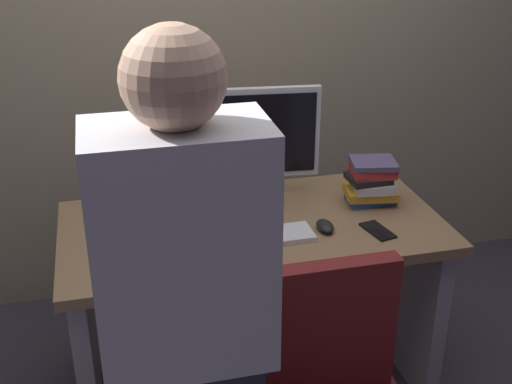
{
  "coord_description": "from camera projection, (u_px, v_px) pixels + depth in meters",
  "views": [
    {
      "loc": [
        -0.51,
        -2.11,
        1.87
      ],
      "look_at": [
        0.0,
        -0.05,
        0.89
      ],
      "focal_mm": 46.05,
      "sensor_mm": 36.0,
      "label": 1
    }
  ],
  "objects": [
    {
      "name": "person_at_desk",
      "position": [
        188.0,
        355.0,
        1.6
      ],
      "size": [
        0.4,
        0.24,
        1.64
      ],
      "color": "#262838",
      "rests_on": "ground"
    },
    {
      "name": "ground_plane",
      "position": [
        253.0,
        379.0,
        2.76
      ],
      "size": [
        9.0,
        9.0,
        0.0
      ],
      "primitive_type": "plane",
      "color": "#3D3842"
    },
    {
      "name": "desk",
      "position": [
        253.0,
        276.0,
        2.54
      ],
      "size": [
        1.41,
        0.72,
        0.74
      ],
      "color": "#93704C",
      "rests_on": "ground"
    },
    {
      "name": "book_stack",
      "position": [
        372.0,
        182.0,
        2.56
      ],
      "size": [
        0.22,
        0.18,
        0.18
      ],
      "color": "#3359A5",
      "rests_on": "desk"
    },
    {
      "name": "cell_phone",
      "position": [
        378.0,
        231.0,
        2.38
      ],
      "size": [
        0.1,
        0.16,
        0.01
      ],
      "primitive_type": "cube",
      "rotation": [
        0.0,
        0.0,
        0.2
      ],
      "color": "black",
      "rests_on": "desk"
    },
    {
      "name": "keyboard",
      "position": [
        253.0,
        238.0,
        2.32
      ],
      "size": [
        0.43,
        0.13,
        0.02
      ],
      "primitive_type": "cube",
      "rotation": [
        0.0,
        0.0,
        0.01
      ],
      "color": "white",
      "rests_on": "desk"
    },
    {
      "name": "cup_near_keyboard",
      "position": [
        151.0,
        243.0,
        2.21
      ],
      "size": [
        0.07,
        0.07,
        0.1
      ],
      "primitive_type": "cylinder",
      "color": "white",
      "rests_on": "desk"
    },
    {
      "name": "cup_by_monitor",
      "position": [
        112.0,
        213.0,
        2.43
      ],
      "size": [
        0.07,
        0.07,
        0.08
      ],
      "primitive_type": "cylinder",
      "color": "#3372B2",
      "rests_on": "desk"
    },
    {
      "name": "mouse",
      "position": [
        325.0,
        226.0,
        2.39
      ],
      "size": [
        0.06,
        0.1,
        0.03
      ],
      "primitive_type": "ellipsoid",
      "color": "black",
      "rests_on": "desk"
    },
    {
      "name": "monitor",
      "position": [
        251.0,
        138.0,
        2.53
      ],
      "size": [
        0.54,
        0.16,
        0.46
      ],
      "color": "silver",
      "rests_on": "desk"
    }
  ]
}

